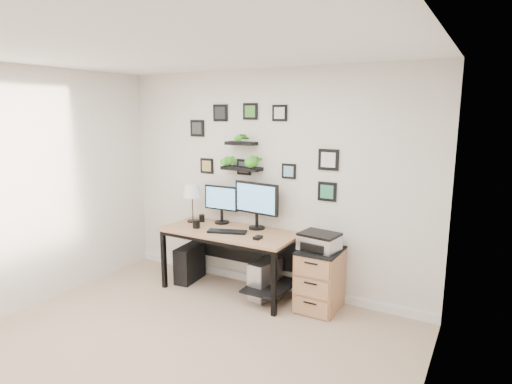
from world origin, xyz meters
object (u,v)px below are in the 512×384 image
Objects in this scene: mug at (196,224)px; pc_tower_grey at (265,279)px; desk at (233,240)px; monitor_right at (256,202)px; monitor_left at (221,202)px; file_cabinet at (320,279)px; printer at (319,241)px; pc_tower_black at (190,263)px; table_lamp at (192,192)px.

pc_tower_grey is (0.85, 0.15, -0.58)m from mug.
desk is 2.67× the size of monitor_right.
monitor_left is 1.53m from file_cabinet.
monitor_right is 0.91m from printer.
desk is 3.42× the size of pc_tower_grey.
monitor_left is at bearing 174.09° from printer.
printer is (-0.02, -0.00, 0.43)m from file_cabinet.
desk reaches higher than pc_tower_black.
pc_tower_black is 1.04× the size of printer.
table_lamp is 1.02× the size of pc_tower_grey.
mug is at bearing -113.27° from monitor_left.
file_cabinet is at bearing -3.79° from pc_tower_black.
table_lamp is at bearing 172.72° from desk.
monitor_left is (-0.30, 0.20, 0.40)m from desk.
pc_tower_black is 1.79m from printer.
desk reaches higher than pc_tower_grey.
printer is at bearing -8.95° from monitor_right.
monitor_left is 0.90m from pc_tower_black.
pc_tower_black is at bearing -167.29° from monitor_right.
monitor_right is 1.25× the size of table_lamp.
monitor_left is at bearing 66.73° from mug.
file_cabinet is at bearing -0.85° from table_lamp.
monitor_left is 1.05× the size of pc_tower_black.
desk is 1.11m from file_cabinet.
file_cabinet is at bearing 7.14° from mug.
table_lamp is 1.07× the size of pc_tower_black.
monitor_left reaches higher than pc_tower_black.
table_lamp reaches higher than desk.
monitor_right reaches higher than desk.
mug reaches higher than pc_tower_grey.
monitor_left reaches higher than printer.
mug reaches higher than file_cabinet.
mug is 0.22× the size of pc_tower_black.
table_lamp is at bearing 179.14° from printer.
mug is at bearing -163.44° from desk.
desk is 3.38× the size of monitor_left.
file_cabinet is (1.36, -0.14, -0.69)m from monitor_left.
pc_tower_grey is at bearing -14.17° from monitor_left.
monitor_right reaches higher than file_cabinet.
desk is at bearing -176.87° from file_cabinet.
table_lamp reaches higher than monitor_left.
pc_tower_black reaches higher than pc_tower_grey.
pc_tower_grey is (0.21, -0.17, -0.86)m from monitor_right.
table_lamp is 0.91m from pc_tower_black.
monitor_right is at bearing 171.23° from file_cabinet.
monitor_right is at bearing 171.05° from printer.
pc_tower_black is at bearing -92.20° from table_lamp.
file_cabinet is 0.43m from printer.
monitor_right is 0.77m from mug.
table_lamp reaches higher than pc_tower_grey.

